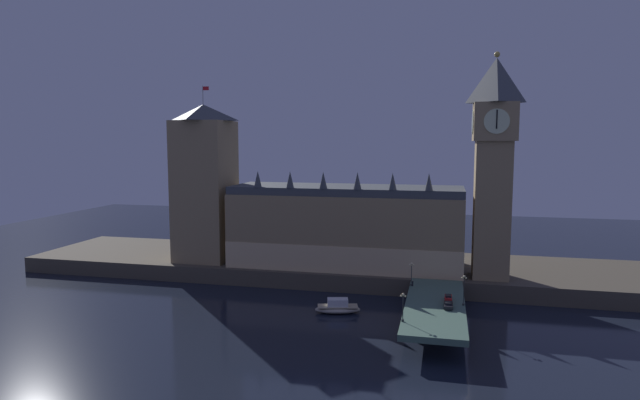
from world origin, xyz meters
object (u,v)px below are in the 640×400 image
(pedestrian_far_rail, at_px, (413,283))
(boat_upstream, at_px, (338,308))
(car_southbound_lead, at_px, (448,305))
(street_lamp_near, at_px, (403,304))
(street_lamp_far, at_px, (412,271))
(clock_tower, at_px, (493,161))
(car_southbound_trail, at_px, (448,298))
(street_lamp_mid, at_px, (464,287))
(victoria_tower, at_px, (205,183))

(pedestrian_far_rail, xyz_separation_m, boat_upstream, (-18.55, -9.63, -5.14))
(car_southbound_lead, height_order, pedestrian_far_rail, pedestrian_far_rail)
(street_lamp_near, relative_size, boat_upstream, 0.50)
(street_lamp_near, xyz_separation_m, street_lamp_far, (0.00, 29.44, 0.03))
(clock_tower, height_order, car_southbound_trail, clock_tower)
(clock_tower, bearing_deg, boat_upstream, -145.90)
(street_lamp_near, relative_size, street_lamp_mid, 0.86)
(victoria_tower, distance_m, boat_upstream, 66.07)
(street_lamp_mid, height_order, boat_upstream, street_lamp_mid)
(car_southbound_trail, bearing_deg, victoria_tower, 157.66)
(car_southbound_lead, relative_size, street_lamp_mid, 0.65)
(pedestrian_far_rail, height_order, boat_upstream, pedestrian_far_rail)
(car_southbound_lead, relative_size, boat_upstream, 0.38)
(clock_tower, relative_size, street_lamp_far, 10.09)
(victoria_tower, bearing_deg, car_southbound_lead, -25.60)
(pedestrian_far_rail, bearing_deg, car_southbound_trail, -51.54)
(car_southbound_trail, xyz_separation_m, boat_upstream, (-27.75, 1.96, -5.01))
(clock_tower, distance_m, pedestrian_far_rail, 42.11)
(car_southbound_lead, bearing_deg, street_lamp_mid, 36.77)
(street_lamp_near, height_order, street_lamp_far, street_lamp_far)
(pedestrian_far_rail, bearing_deg, street_lamp_mid, -48.54)
(victoria_tower, xyz_separation_m, street_lamp_near, (68.98, -49.78, -21.11))
(car_southbound_trail, bearing_deg, car_southbound_lead, -90.00)
(clock_tower, relative_size, boat_upstream, 5.10)
(victoria_tower, distance_m, car_southbound_lead, 90.49)
(car_southbound_lead, relative_size, pedestrian_far_rail, 2.93)
(victoria_tower, bearing_deg, clock_tower, -2.29)
(car_southbound_lead, xyz_separation_m, street_lamp_near, (-9.60, -12.13, 3.30))
(clock_tower, distance_m, street_lamp_mid, 43.29)
(car_southbound_lead, distance_m, street_lamp_near, 15.82)
(car_southbound_trail, xyz_separation_m, street_lamp_near, (-9.60, -17.48, 3.22))
(victoria_tower, bearing_deg, street_lamp_near, -35.81)
(street_lamp_mid, distance_m, boat_upstream, 32.79)
(victoria_tower, relative_size, pedestrian_far_rail, 35.33)
(clock_tower, distance_m, street_lamp_near, 58.64)
(victoria_tower, relative_size, car_southbound_trail, 12.23)
(clock_tower, bearing_deg, car_southbound_trail, -112.23)
(victoria_tower, bearing_deg, boat_upstream, -30.83)
(victoria_tower, xyz_separation_m, street_lamp_far, (68.98, -20.34, -21.08))
(pedestrian_far_rail, height_order, street_lamp_near, street_lamp_near)
(car_southbound_trail, height_order, pedestrian_far_rail, pedestrian_far_rail)
(pedestrian_far_rail, relative_size, street_lamp_mid, 0.22)
(pedestrian_far_rail, relative_size, street_lamp_near, 0.26)
(clock_tower, distance_m, victoria_tower, 90.74)
(car_southbound_trail, distance_m, boat_upstream, 28.27)
(car_southbound_lead, bearing_deg, victoria_tower, 154.40)
(pedestrian_far_rail, bearing_deg, victoria_tower, 163.38)
(boat_upstream, bearing_deg, pedestrian_far_rail, 27.43)
(boat_upstream, bearing_deg, clock_tower, 34.10)
(car_southbound_lead, distance_m, boat_upstream, 29.12)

